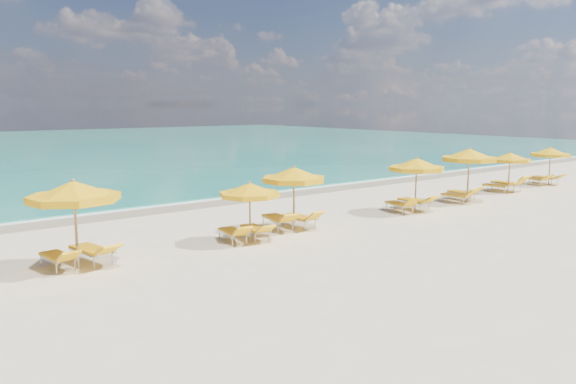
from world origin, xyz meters
TOP-DOWN VIEW (x-y plane):
  - ground_plane at (0.00, 0.00)m, footprint 120.00×120.00m
  - ocean at (0.00, 48.00)m, footprint 120.00×80.00m
  - wet_sand_band at (0.00, 7.40)m, footprint 120.00×2.60m
  - foam_line at (0.00, 8.20)m, footprint 120.00×1.20m
  - whitecap_near at (-6.00, 17.00)m, footprint 14.00×0.36m
  - whitecap_far at (8.00, 24.00)m, footprint 18.00×0.30m
  - umbrella_2 at (-8.55, 0.14)m, footprint 2.99×2.99m
  - umbrella_3 at (-3.01, -0.30)m, footprint 2.08×2.08m
  - umbrella_4 at (-0.68, 0.27)m, footprint 3.02×3.02m
  - umbrella_5 at (5.55, -0.24)m, footprint 2.69×2.69m
  - umbrella_6 at (9.48, -0.12)m, footprint 3.06×3.06m
  - umbrella_7 at (13.91, 0.42)m, footprint 2.29×2.29m
  - umbrella_8 at (18.13, 0.42)m, footprint 2.60×2.60m
  - lounger_2_left at (-8.98, 0.50)m, footprint 0.74×1.78m
  - lounger_2_right at (-8.03, 0.47)m, footprint 1.00×2.08m
  - lounger_3_left at (-3.43, 0.10)m, footprint 0.82×1.77m
  - lounger_3_right at (-2.58, 0.01)m, footprint 0.86×1.83m
  - lounger_4_left at (-1.05, 0.75)m, footprint 1.05×2.11m
  - lounger_4_right at (-0.19, 0.53)m, footprint 0.71×1.87m
  - lounger_5_left at (5.02, 0.16)m, footprint 0.93×1.83m
  - lounger_5_right at (6.10, 0.23)m, footprint 0.70×1.93m
  - lounger_6_left at (8.94, 0.08)m, footprint 0.68×1.72m
  - lounger_6_right at (9.95, 0.47)m, footprint 0.60×1.74m
  - lounger_7_left at (13.41, 0.79)m, footprint 0.81×1.81m
  - lounger_7_right at (14.31, 0.74)m, footprint 0.73×1.97m
  - lounger_8_left at (17.58, 0.93)m, footprint 0.82×1.76m
  - lounger_8_right at (18.56, 0.81)m, footprint 0.79×1.90m

SIDE VIEW (x-z plane):
  - ground_plane at x=0.00m, z-range 0.00..0.00m
  - ocean at x=0.00m, z-range -0.15..0.15m
  - wet_sand_band at x=0.00m, z-range -0.01..0.01m
  - foam_line at x=0.00m, z-range -0.01..0.01m
  - whitecap_near at x=-6.00m, z-range -0.03..0.03m
  - whitecap_far at x=8.00m, z-range -0.03..0.03m
  - lounger_8_left at x=17.58m, z-range -0.15..0.56m
  - lounger_7_left at x=13.41m, z-range -0.13..0.54m
  - lounger_3_left at x=-3.43m, z-range -0.16..0.57m
  - lounger_2_left at x=-8.98m, z-range -0.15..0.57m
  - lounger_3_right at x=-2.58m, z-range -0.14..0.56m
  - lounger_6_right at x=9.95m, z-range -0.17..0.59m
  - lounger_6_left at x=8.94m, z-range -0.19..0.62m
  - lounger_8_right at x=18.56m, z-range -0.12..0.55m
  - lounger_5_left at x=5.02m, z-range -0.18..0.61m
  - lounger_4_right at x=-0.19m, z-range -0.17..0.62m
  - lounger_5_right at x=6.10m, z-range -0.15..0.61m
  - lounger_2_right at x=-8.03m, z-range -0.15..0.62m
  - lounger_4_left at x=-1.05m, z-range -0.16..0.65m
  - lounger_7_right at x=14.31m, z-range -0.22..0.71m
  - umbrella_3 at x=-3.01m, z-range 0.73..2.80m
  - umbrella_7 at x=13.91m, z-range 0.75..2.89m
  - umbrella_8 at x=18.13m, z-range 0.78..2.98m
  - umbrella_4 at x=-0.68m, z-range 0.84..3.23m
  - umbrella_5 at x=5.55m, z-range 0.84..3.23m
  - umbrella_2 at x=-8.55m, z-range 0.90..3.47m
  - umbrella_6 at x=9.48m, z-range 0.92..3.52m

